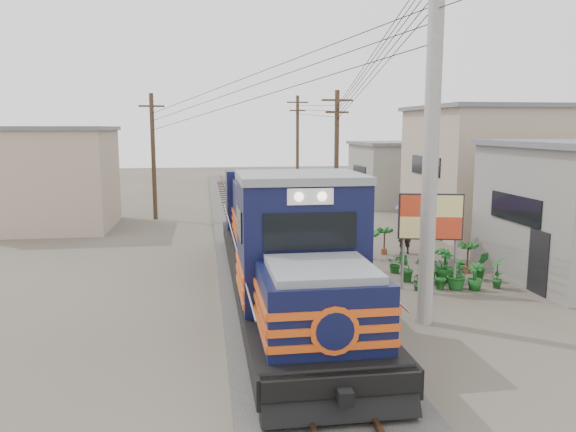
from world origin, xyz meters
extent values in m
plane|color=#473F35|center=(0.00, 0.00, 0.00)|extent=(120.00, 120.00, 0.00)
cube|color=#595651|center=(0.00, 10.00, 0.08)|extent=(3.60, 70.00, 0.16)
cube|color=#51331E|center=(-0.54, 10.00, 0.26)|extent=(0.08, 70.00, 0.12)
cube|color=#51331E|center=(0.54, 10.00, 0.26)|extent=(0.08, 70.00, 0.12)
cube|color=black|center=(0.00, 2.42, 0.77)|extent=(2.88, 15.89, 0.55)
cube|color=black|center=(0.00, -2.55, 0.47)|extent=(2.19, 3.18, 0.65)
cube|color=black|center=(0.00, 7.39, 0.47)|extent=(2.19, 3.18, 0.65)
cube|color=black|center=(0.00, -3.74, 1.61)|extent=(2.36, 2.38, 1.49)
cube|color=black|center=(0.00, -1.26, 2.41)|extent=(2.82, 2.58, 3.08)
cube|color=slate|center=(0.00, -1.26, 3.99)|extent=(2.88, 2.71, 0.18)
cube|color=black|center=(0.00, -2.56, 2.95)|extent=(2.02, 0.06, 0.79)
cube|color=white|center=(0.00, -2.57, 3.70)|extent=(0.99, 0.06, 0.35)
cube|color=black|center=(0.00, 4.90, 2.01)|extent=(2.25, 9.73, 2.28)
cube|color=slate|center=(0.00, 4.90, 3.20)|extent=(2.02, 9.73, 0.18)
cube|color=#D14B13|center=(0.00, 2.42, 1.31)|extent=(2.92, 15.89, 0.14)
cube|color=#D14B13|center=(0.00, 2.42, 1.61)|extent=(2.92, 15.89, 0.14)
cube|color=#D14B13|center=(0.00, 2.42, 1.91)|extent=(2.92, 15.89, 0.14)
cylinder|color=#9E9B93|center=(3.50, -0.50, 5.00)|extent=(0.40, 0.40, 10.00)
cylinder|color=#4C3826|center=(4.50, 14.00, 3.50)|extent=(0.24, 0.24, 7.00)
cube|color=#4C3826|center=(4.50, 14.00, 6.50)|extent=(1.60, 0.10, 0.10)
cube|color=#4C3826|center=(4.50, 14.00, 5.90)|extent=(1.20, 0.10, 0.10)
cylinder|color=#4C3826|center=(4.80, 28.00, 3.75)|extent=(0.24, 0.24, 7.50)
cube|color=#4C3826|center=(4.80, 28.00, 7.00)|extent=(1.60, 0.10, 0.10)
cube|color=#4C3826|center=(4.80, 28.00, 6.40)|extent=(1.20, 0.10, 0.10)
cylinder|color=#4C3826|center=(-5.00, 18.00, 3.50)|extent=(0.24, 0.24, 7.00)
cube|color=#4C3826|center=(-5.00, 18.00, 6.50)|extent=(1.60, 0.10, 0.10)
cube|color=#4C3826|center=(-5.00, 18.00, 5.90)|extent=(1.20, 0.10, 0.10)
cube|color=black|center=(7.98, 3.00, 2.48)|extent=(0.05, 3.00, 0.90)
cube|color=tan|center=(12.50, 12.00, 3.00)|extent=(8.00, 7.00, 6.00)
cube|color=slate|center=(12.50, 12.00, 6.10)|extent=(8.40, 7.35, 0.20)
cube|color=black|center=(8.48, 12.00, 3.30)|extent=(0.05, 3.50, 0.90)
cube|color=gray|center=(11.00, 22.00, 2.00)|extent=(6.00, 6.00, 4.00)
cube|color=slate|center=(11.00, 22.00, 4.10)|extent=(6.30, 6.30, 0.20)
cube|color=black|center=(7.98, 22.00, 2.20)|extent=(0.05, 3.00, 0.90)
cube|color=tan|center=(-10.00, 16.00, 2.50)|extent=(6.00, 6.00, 5.00)
cube|color=slate|center=(-10.00, 16.00, 5.10)|extent=(6.30, 6.30, 0.20)
cylinder|color=#99999E|center=(3.99, 2.59, 1.14)|extent=(0.10, 0.10, 2.28)
cylinder|color=#99999E|center=(5.59, 2.21, 1.14)|extent=(0.10, 0.10, 2.28)
cube|color=black|center=(4.79, 2.40, 2.37)|extent=(1.98, 0.59, 1.46)
cube|color=red|center=(4.79, 2.37, 2.37)|extent=(1.88, 0.53, 1.37)
cylinder|color=black|center=(6.13, 6.03, 0.05)|extent=(0.49, 0.49, 0.10)
cylinder|color=#99999E|center=(6.13, 6.03, 1.23)|extent=(0.05, 0.05, 2.46)
cone|color=#6B297C|center=(6.13, 6.03, 2.41)|extent=(2.56, 2.56, 0.62)
imported|color=black|center=(5.88, 7.57, 0.77)|extent=(0.59, 0.40, 1.55)
imported|color=#19581D|center=(4.42, 2.38, 0.31)|extent=(0.40, 0.37, 0.62)
imported|color=#19581D|center=(5.17, 2.35, 0.42)|extent=(0.57, 0.59, 0.83)
imported|color=#19581D|center=(5.74, 2.29, 0.50)|extent=(1.15, 1.18, 1.00)
imported|color=#19581D|center=(6.26, 2.17, 0.44)|extent=(0.69, 0.69, 0.88)
imported|color=#19581D|center=(7.07, 2.27, 0.52)|extent=(0.57, 0.65, 1.04)
imported|color=#19581D|center=(4.41, 3.42, 0.47)|extent=(0.60, 0.52, 0.95)
imported|color=#19581D|center=(5.09, 3.26, 0.53)|extent=(1.14, 1.20, 1.06)
imported|color=#19581D|center=(5.71, 3.25, 0.57)|extent=(0.86, 0.86, 1.14)
imported|color=#19581D|center=(6.27, 3.30, 0.37)|extent=(0.42, 0.47, 0.74)
imported|color=#19581D|center=(7.02, 3.28, 0.50)|extent=(0.63, 0.55, 0.99)
imported|color=#19581D|center=(4.48, 4.58, 0.33)|extent=(0.79, 0.79, 0.67)
camera|label=1|loc=(-2.20, -14.11, 5.13)|focal=35.00mm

